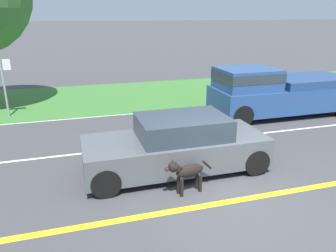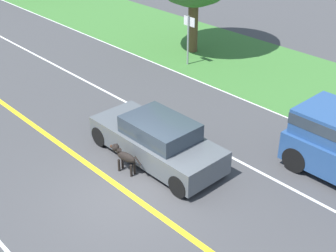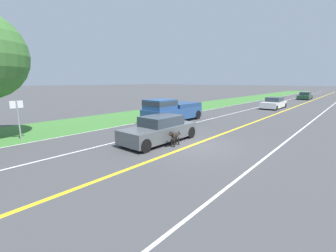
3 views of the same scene
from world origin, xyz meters
name	(u,v)px [view 3 (image 3 of 3)]	position (x,y,z in m)	size (l,w,h in m)	color
ground_plane	(194,144)	(0.00, 0.00, 0.00)	(400.00, 400.00, 0.00)	#424244
centre_divider_line	(194,144)	(0.00, 0.00, 0.00)	(0.18, 160.00, 0.01)	yellow
lane_edge_line_right	(113,127)	(7.00, 0.00, 0.00)	(0.14, 160.00, 0.01)	white
lane_dash_same_dir	(147,134)	(3.50, 0.00, 0.00)	(0.10, 160.00, 0.01)	white
lane_dash_oncoming	(263,159)	(-3.50, 0.00, 0.00)	(0.10, 160.00, 0.01)	white
grass_verge_right	(91,122)	(10.00, 0.00, 0.01)	(6.00, 160.00, 0.03)	#3D7533
ego_car	(160,130)	(1.76, 0.76, 0.66)	(1.80, 4.50, 1.41)	#51565B
dog	(174,136)	(0.60, 0.92, 0.54)	(0.37, 1.18, 0.85)	black
pickup_truck	(171,110)	(5.25, -4.43, 0.96)	(2.10, 5.48, 1.89)	#284C84
car_trailing_near	(274,103)	(1.64, -19.74, 0.63)	(1.86, 4.69, 1.36)	white
car_trailing_mid	(305,96)	(1.52, -38.71, 0.62)	(1.87, 4.56, 1.33)	#1E472D
street_sign	(18,115)	(7.94, 5.55, 1.43)	(0.11, 0.64, 2.25)	gray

